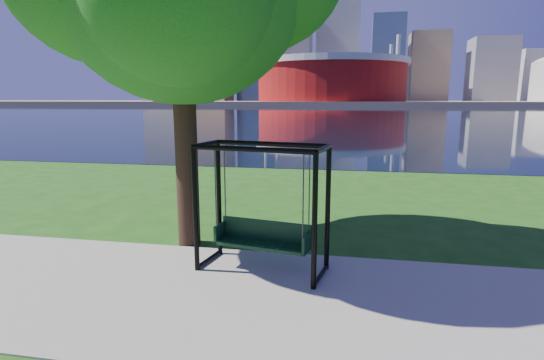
# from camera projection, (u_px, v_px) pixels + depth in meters

# --- Properties ---
(ground) EXTENTS (900.00, 900.00, 0.00)m
(ground) POSITION_uv_depth(u_px,v_px,m) (279.00, 287.00, 7.03)
(ground) COLOR #1E5114
(ground) RESTS_ON ground
(path) EXTENTS (120.00, 4.00, 0.03)m
(path) POSITION_uv_depth(u_px,v_px,m) (273.00, 299.00, 6.54)
(path) COLOR #9E937F
(path) RESTS_ON ground
(river) EXTENTS (900.00, 180.00, 0.02)m
(river) POSITION_uv_depth(u_px,v_px,m) (346.00, 112.00, 105.58)
(river) COLOR black
(river) RESTS_ON ground
(far_bank) EXTENTS (900.00, 228.00, 2.00)m
(far_bank) POSITION_uv_depth(u_px,v_px,m) (349.00, 102.00, 302.51)
(far_bank) COLOR #937F60
(far_bank) RESTS_ON ground
(stadium) EXTENTS (83.00, 83.00, 32.00)m
(stadium) POSITION_uv_depth(u_px,v_px,m) (331.00, 79.00, 233.21)
(stadium) COLOR maroon
(stadium) RESTS_ON far_bank
(skyline) EXTENTS (392.00, 66.00, 96.50)m
(skyline) POSITION_uv_depth(u_px,v_px,m) (345.00, 54.00, 309.68)
(skyline) COLOR gray
(skyline) RESTS_ON far_bank
(swing) EXTENTS (2.39, 1.37, 2.30)m
(swing) POSITION_uv_depth(u_px,v_px,m) (262.00, 211.00, 7.50)
(swing) COLOR black
(swing) RESTS_ON ground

